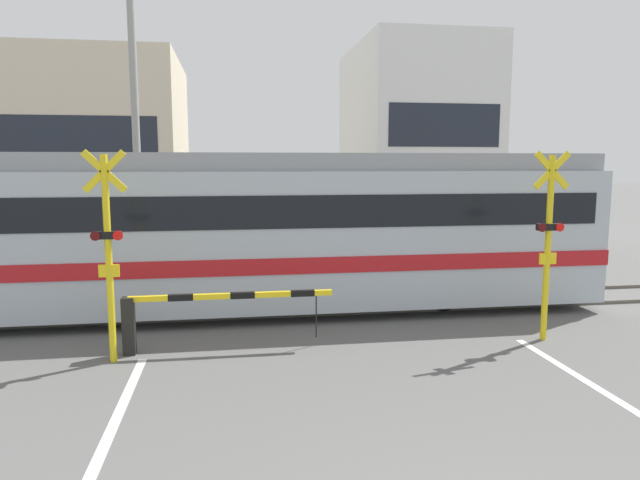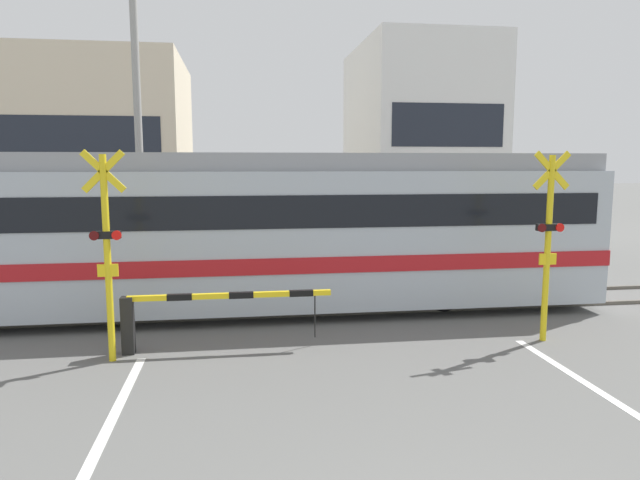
% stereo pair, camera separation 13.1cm
% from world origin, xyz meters
% --- Properties ---
extents(rail_track_near, '(50.00, 0.10, 0.08)m').
position_xyz_m(rail_track_near, '(0.00, 8.79, 0.04)').
color(rail_track_near, '#5B564C').
rests_on(rail_track_near, ground_plane).
extents(rail_track_far, '(50.00, 0.10, 0.08)m').
position_xyz_m(rail_track_far, '(0.00, 10.22, 0.04)').
color(rail_track_far, '#5B564C').
rests_on(rail_track_far, ground_plane).
extents(commuter_train, '(17.64, 2.90, 3.39)m').
position_xyz_m(commuter_train, '(-2.75, 9.51, 1.81)').
color(commuter_train, '#ADB7C1').
rests_on(commuter_train, ground_plane).
extents(crossing_barrier_near, '(3.55, 0.20, 1.00)m').
position_xyz_m(crossing_barrier_near, '(-2.63, 6.87, 0.72)').
color(crossing_barrier_near, black).
rests_on(crossing_barrier_near, ground_plane).
extents(crossing_barrier_far, '(3.55, 0.20, 1.00)m').
position_xyz_m(crossing_barrier_far, '(2.63, 12.12, 0.72)').
color(crossing_barrier_far, black).
rests_on(crossing_barrier_far, ground_plane).
extents(crossing_signal_left, '(0.68, 0.15, 3.41)m').
position_xyz_m(crossing_signal_left, '(-3.76, 6.55, 1.88)').
color(crossing_signal_left, yellow).
rests_on(crossing_signal_left, ground_plane).
extents(crossing_signal_right, '(0.68, 0.15, 3.41)m').
position_xyz_m(crossing_signal_right, '(3.76, 6.55, 1.88)').
color(crossing_signal_right, yellow).
rests_on(crossing_signal_right, ground_plane).
extents(pedestrian, '(0.38, 0.22, 1.68)m').
position_xyz_m(pedestrian, '(0.97, 14.83, 0.97)').
color(pedestrian, brown).
rests_on(pedestrian, ground_plane).
extents(building_left_of_street, '(6.95, 8.02, 7.54)m').
position_xyz_m(building_left_of_street, '(-7.38, 23.29, 3.77)').
color(building_left_of_street, beige).
rests_on(building_left_of_street, ground_plane).
extents(building_right_of_street, '(5.51, 8.02, 8.53)m').
position_xyz_m(building_right_of_street, '(6.66, 23.29, 4.26)').
color(building_right_of_street, white).
rests_on(building_right_of_street, ground_plane).
extents(utility_pole_streetside, '(0.22, 0.22, 8.82)m').
position_xyz_m(utility_pole_streetside, '(-4.51, 14.62, 4.41)').
color(utility_pole_streetside, gray).
rests_on(utility_pole_streetside, ground_plane).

